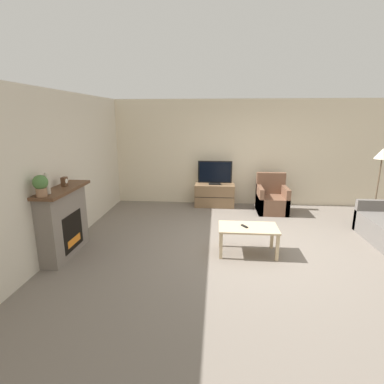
% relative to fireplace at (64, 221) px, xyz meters
% --- Properties ---
extents(ground_plane, '(24.00, 24.00, 0.00)m').
position_rel_fireplace_xyz_m(ground_plane, '(3.22, 0.58, -0.59)').
color(ground_plane, slate).
extents(wall_back, '(12.00, 0.06, 2.70)m').
position_rel_fireplace_xyz_m(wall_back, '(3.22, 3.35, 0.76)').
color(wall_back, beige).
rests_on(wall_back, ground).
extents(wall_left, '(0.06, 12.00, 2.70)m').
position_rel_fireplace_xyz_m(wall_left, '(-0.18, 0.58, 0.76)').
color(wall_left, beige).
rests_on(wall_left, ground).
extents(fireplace, '(0.41, 1.26, 1.16)m').
position_rel_fireplace_xyz_m(fireplace, '(0.00, 0.00, 0.00)').
color(fireplace, slate).
rests_on(fireplace, ground).
extents(mantel_vase_left, '(0.08, 0.08, 0.32)m').
position_rel_fireplace_xyz_m(mantel_vase_left, '(0.02, -0.38, 0.72)').
color(mantel_vase_left, beige).
rests_on(mantel_vase_left, fireplace).
extents(mantel_clock, '(0.08, 0.11, 0.15)m').
position_rel_fireplace_xyz_m(mantel_clock, '(0.02, 0.13, 0.64)').
color(mantel_clock, brown).
rests_on(mantel_clock, fireplace).
extents(potted_plant, '(0.21, 0.21, 0.31)m').
position_rel_fireplace_xyz_m(potted_plant, '(0.02, -0.53, 0.74)').
color(potted_plant, '#936B4C').
rests_on(potted_plant, fireplace).
extents(tv_stand, '(1.01, 0.48, 0.58)m').
position_rel_fireplace_xyz_m(tv_stand, '(2.46, 3.04, -0.30)').
color(tv_stand, brown).
rests_on(tv_stand, ground).
extents(tv, '(0.86, 0.18, 0.60)m').
position_rel_fireplace_xyz_m(tv, '(2.46, 3.04, 0.27)').
color(tv, black).
rests_on(tv, tv_stand).
extents(armchair, '(0.70, 0.76, 0.92)m').
position_rel_fireplace_xyz_m(armchair, '(3.85, 2.68, -0.29)').
color(armchair, brown).
rests_on(armchair, ground).
extents(coffee_table, '(0.98, 0.57, 0.48)m').
position_rel_fireplace_xyz_m(coffee_table, '(3.05, 0.30, -0.18)').
color(coffee_table, '#CCB289').
rests_on(coffee_table, ground).
extents(remote, '(0.11, 0.15, 0.02)m').
position_rel_fireplace_xyz_m(remote, '(2.98, 0.29, -0.10)').
color(remote, black).
rests_on(remote, coffee_table).
extents(floor_lamp, '(0.32, 0.32, 1.63)m').
position_rel_fireplace_xyz_m(floor_lamp, '(5.93, 2.04, 0.81)').
color(floor_lamp, black).
rests_on(floor_lamp, ground).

